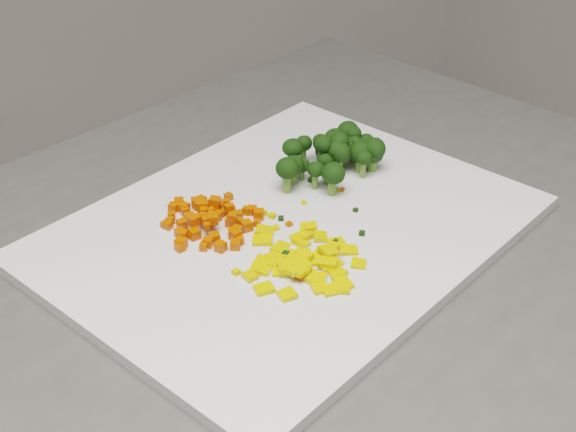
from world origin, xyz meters
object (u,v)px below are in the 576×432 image
cutting_board (288,230)px  pepper_pile (303,254)px  broccoli_pile (329,150)px  carrot_pile (211,213)px

cutting_board → pepper_pile: 0.06m
cutting_board → broccoli_pile: bearing=38.6°
pepper_pile → broccoli_pile: bearing=51.4°
cutting_board → pepper_pile: pepper_pile is taller
cutting_board → broccoli_pile: broccoli_pile is taller
broccoli_pile → carrot_pile: bearing=-167.2°
cutting_board → carrot_pile: bearing=152.5°
pepper_pile → broccoli_pile: 0.16m
carrot_pile → pepper_pile: (0.05, -0.09, -0.01)m
carrot_pile → pepper_pile: size_ratio=0.86×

